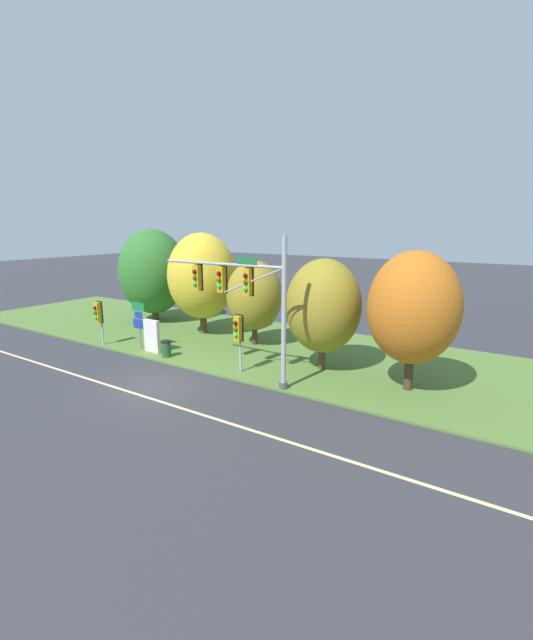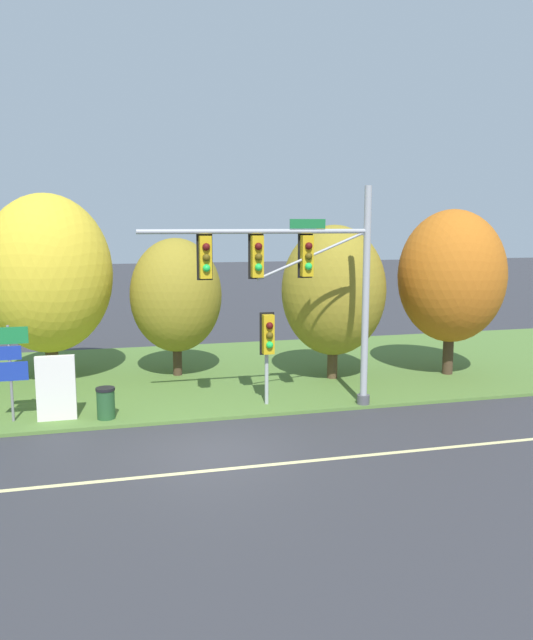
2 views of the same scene
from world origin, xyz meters
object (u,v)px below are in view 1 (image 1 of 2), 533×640
Objects in this scene: route_sign_post at (139,318)px; tree_tall_centre at (414,308)px; pedestrian_signal_further_along at (98,314)px; tree_left_of_mast at (202,276)px; pedestrian_signal_near_kerb at (238,332)px; traffic_signal_mast at (243,292)px; trash_bin at (166,349)px; tree_nearest_road at (153,272)px; tree_mid_verge at (323,306)px; info_kiosk at (152,336)px; tree_behind_signpost at (254,296)px.

tree_tall_centre is (15.27, 2.13, 1.91)m from route_sign_post.
tree_left_of_mast is (3.25, 5.79, 1.96)m from pedestrian_signal_further_along.
pedestrian_signal_near_kerb is at bearing -36.93° from tree_left_of_mast.
traffic_signal_mast reaches higher than trash_bin.
tree_left_of_mast is at bearing 169.31° from tree_tall_centre.
trash_bin is (-12.66, -2.52, -3.25)m from tree_tall_centre.
tree_left_of_mast reaches higher than pedestrian_signal_further_along.
tree_nearest_road reaches higher than tree_mid_verge.
tree_left_of_mast is 3.55× the size of info_kiosk.
route_sign_post is 1.48× the size of info_kiosk.
traffic_signal_mast is 1.26× the size of tree_mid_verge.
trash_bin is (-2.64, -4.87, -2.56)m from tree_behind_signpost.
tree_nearest_road is 1.23× the size of tree_mid_verge.
traffic_signal_mast is at bearing -59.90° from tree_behind_signpost.
tree_nearest_road is 7.47× the size of trash_bin.
traffic_signal_mast is 2.32m from pedestrian_signal_near_kerb.
traffic_signal_mast is 14.93m from tree_nearest_road.
trash_bin is at bearing -70.28° from tree_left_of_mast.
info_kiosk is at bearing -43.69° from tree_nearest_road.
tree_mid_verge is at bearing 41.67° from pedestrian_signal_near_kerb.
tree_tall_centre is 14.49m from info_kiosk.
pedestrian_signal_further_along reaches higher than info_kiosk.
route_sign_post is 7.89m from tree_nearest_road.
pedestrian_signal_near_kerb reaches higher than pedestrian_signal_further_along.
route_sign_post is 15.54m from tree_tall_centre.
tree_nearest_road reaches higher than trash_bin.
tree_behind_signpost is at bearing 120.10° from traffic_signal_mast.
route_sign_post is 1.52m from info_kiosk.
tree_behind_signpost is 0.83× the size of tree_tall_centre.
tree_left_of_mast is 1.09× the size of tree_tall_centre.
traffic_signal_mast is 2.52× the size of route_sign_post.
tree_mid_verge is at bearing -18.92° from tree_behind_signpost.
tree_tall_centre reaches higher than tree_mid_verge.
pedestrian_signal_further_along is 0.49× the size of tree_mid_verge.
traffic_signal_mast is at bearing -156.50° from tree_tall_centre.
tree_tall_centre is (4.50, -0.46, 0.46)m from tree_mid_verge.
pedestrian_signal_near_kerb is 0.42× the size of tree_nearest_road.
traffic_signal_mast is 9.56m from tree_left_of_mast.
tree_nearest_road is at bearing 172.68° from tree_behind_signpost.
tree_mid_verge reaches higher than route_sign_post.
tree_nearest_road is 1.03× the size of tree_left_of_mast.
route_sign_post is 2.97m from trash_bin.
tree_mid_verge is (15.76, -3.21, -0.50)m from tree_nearest_road.
pedestrian_signal_further_along is (-10.89, -0.03, -2.28)m from traffic_signal_mast.
traffic_signal_mast reaches higher than pedestrian_signal_further_along.
tree_tall_centre is at bearing 7.93° from route_sign_post.
tree_tall_centre is (10.02, -2.35, 0.69)m from tree_behind_signpost.
tree_mid_verge is at bearing 174.18° from tree_tall_centre.
trash_bin is (1.38, -0.24, -0.47)m from info_kiosk.
tree_left_of_mast is (5.72, -0.92, 0.13)m from tree_nearest_road.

